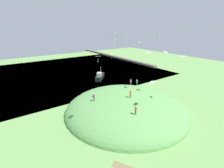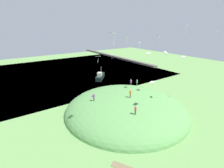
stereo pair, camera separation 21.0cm
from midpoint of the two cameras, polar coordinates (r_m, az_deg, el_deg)
ground_plane at (r=42.54m, az=-3.17°, el=-6.41°), size 160.00×160.00×0.00m
lake_water at (r=72.22m, az=-17.87°, el=3.43°), size 59.65×80.00×0.40m
grass_hill at (r=39.03m, az=4.75°, el=-8.95°), size 27.70×27.15×7.92m
bridge_deck_far at (r=83.64m, az=0.52°, el=9.38°), size 53.69×1.80×0.70m
boat_on_lake at (r=60.81m, az=-3.94°, el=2.55°), size 6.68×6.41×4.03m
person_with_child at (r=35.56m, az=6.45°, el=-2.95°), size 0.64×0.64×1.80m
person_on_hilltop at (r=30.44m, az=8.17°, el=-8.44°), size 0.40×0.40×1.71m
person_near_shore at (r=48.67m, az=6.58°, el=0.81°), size 0.64×0.64×1.77m
person_walking_path at (r=46.82m, az=8.60°, el=0.75°), size 0.53×0.53×1.79m
person_watching_kites at (r=35.50m, az=-6.02°, el=-4.18°), size 0.53×0.53×1.59m
kite_0 at (r=37.65m, az=17.83°, el=10.17°), size 1.17×1.31×1.92m
kite_1 at (r=34.72m, az=23.22°, el=8.40°), size 1.08×1.06×1.83m
kite_2 at (r=25.00m, az=0.66°, el=16.68°), size 0.95×0.73×1.86m
kite_3 at (r=49.67m, az=0.28°, el=10.06°), size 1.38×1.38×1.48m
kite_4 at (r=47.24m, az=9.43°, el=13.64°), size 1.09×1.04×1.71m
kite_5 at (r=36.66m, az=-4.60°, el=9.29°), size 1.32×1.45×1.67m
kite_6 at (r=31.27m, az=13.71°, el=0.60°), size 1.06×1.29×1.92m
kite_7 at (r=42.05m, az=32.25°, el=15.00°), size 1.12×0.97×1.13m
kite_8 at (r=31.90m, az=4.95°, el=15.35°), size 0.90×0.83×1.33m
kite_9 at (r=38.90m, az=12.40°, el=10.17°), size 1.41×1.19×1.61m
kite_10 at (r=40.97m, az=15.73°, el=15.20°), size 0.92×0.70×1.99m
kite_11 at (r=42.80m, az=24.04°, el=17.40°), size 0.49×0.67×2.13m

